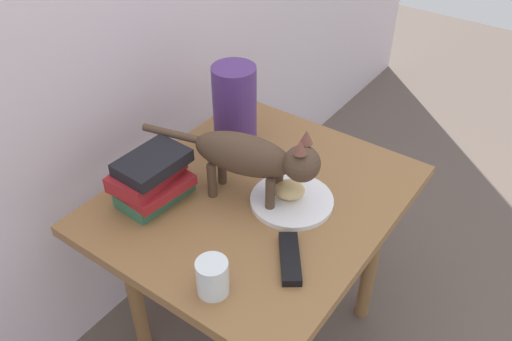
{
  "coord_description": "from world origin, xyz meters",
  "views": [
    {
      "loc": [
        -0.86,
        -0.62,
        1.47
      ],
      "look_at": [
        0.0,
        0.0,
        0.65
      ],
      "focal_mm": 37.16,
      "sensor_mm": 36.0,
      "label": 1
    }
  ],
  "objects_px": {
    "bread_roll": "(289,190)",
    "cat": "(254,157)",
    "plate": "(292,201)",
    "tv_remote": "(290,258)",
    "book_stack": "(152,179)",
    "side_table": "(256,216)",
    "candle_jar": "(213,279)",
    "green_vase": "(235,109)"
  },
  "relations": [
    {
      "from": "plate",
      "to": "tv_remote",
      "type": "distance_m",
      "value": 0.2
    },
    {
      "from": "green_vase",
      "to": "side_table",
      "type": "bearing_deg",
      "value": -129.18
    },
    {
      "from": "bread_roll",
      "to": "candle_jar",
      "type": "xyz_separation_m",
      "value": [
        -0.34,
        -0.03,
        -0.0
      ]
    },
    {
      "from": "plate",
      "to": "cat",
      "type": "distance_m",
      "value": 0.16
    },
    {
      "from": "plate",
      "to": "green_vase",
      "type": "relative_size",
      "value": 0.84
    },
    {
      "from": "book_stack",
      "to": "candle_jar",
      "type": "height_order",
      "value": "book_stack"
    },
    {
      "from": "tv_remote",
      "to": "side_table",
      "type": "bearing_deg",
      "value": 17.28
    },
    {
      "from": "bread_roll",
      "to": "tv_remote",
      "type": "bearing_deg",
      "value": -146.52
    },
    {
      "from": "side_table",
      "to": "tv_remote",
      "type": "relative_size",
      "value": 5.22
    },
    {
      "from": "plate",
      "to": "candle_jar",
      "type": "xyz_separation_m",
      "value": [
        -0.34,
        -0.02,
        0.03
      ]
    },
    {
      "from": "bread_roll",
      "to": "book_stack",
      "type": "xyz_separation_m",
      "value": [
        -0.2,
        0.29,
        0.03
      ]
    },
    {
      "from": "cat",
      "to": "tv_remote",
      "type": "relative_size",
      "value": 3.14
    },
    {
      "from": "side_table",
      "to": "bread_roll",
      "type": "bearing_deg",
      "value": -72.08
    },
    {
      "from": "plate",
      "to": "tv_remote",
      "type": "bearing_deg",
      "value": -148.59
    },
    {
      "from": "side_table",
      "to": "tv_remote",
      "type": "bearing_deg",
      "value": -126.18
    },
    {
      "from": "plate",
      "to": "cat",
      "type": "height_order",
      "value": "cat"
    },
    {
      "from": "plate",
      "to": "side_table",
      "type": "bearing_deg",
      "value": 106.29
    },
    {
      "from": "bread_roll",
      "to": "tv_remote",
      "type": "height_order",
      "value": "bread_roll"
    },
    {
      "from": "side_table",
      "to": "green_vase",
      "type": "bearing_deg",
      "value": 50.82
    },
    {
      "from": "candle_jar",
      "to": "side_table",
      "type": "bearing_deg",
      "value": 19.56
    },
    {
      "from": "side_table",
      "to": "book_stack",
      "type": "height_order",
      "value": "book_stack"
    },
    {
      "from": "green_vase",
      "to": "bread_roll",
      "type": "bearing_deg",
      "value": -114.04
    },
    {
      "from": "bread_roll",
      "to": "book_stack",
      "type": "relative_size",
      "value": 0.39
    },
    {
      "from": "cat",
      "to": "green_vase",
      "type": "distance_m",
      "value": 0.24
    },
    {
      "from": "plate",
      "to": "green_vase",
      "type": "height_order",
      "value": "green_vase"
    },
    {
      "from": "cat",
      "to": "candle_jar",
      "type": "relative_size",
      "value": 5.53
    },
    {
      "from": "bread_roll",
      "to": "tv_remote",
      "type": "relative_size",
      "value": 0.53
    },
    {
      "from": "side_table",
      "to": "plate",
      "type": "distance_m",
      "value": 0.13
    },
    {
      "from": "side_table",
      "to": "tv_remote",
      "type": "height_order",
      "value": "tv_remote"
    },
    {
      "from": "bread_roll",
      "to": "cat",
      "type": "height_order",
      "value": "cat"
    },
    {
      "from": "plate",
      "to": "tv_remote",
      "type": "relative_size",
      "value": 1.43
    },
    {
      "from": "plate",
      "to": "bread_roll",
      "type": "height_order",
      "value": "bread_roll"
    },
    {
      "from": "cat",
      "to": "book_stack",
      "type": "bearing_deg",
      "value": 126.87
    },
    {
      "from": "book_stack",
      "to": "candle_jar",
      "type": "distance_m",
      "value": 0.34
    },
    {
      "from": "bread_roll",
      "to": "green_vase",
      "type": "relative_size",
      "value": 0.31
    },
    {
      "from": "cat",
      "to": "book_stack",
      "type": "distance_m",
      "value": 0.26
    },
    {
      "from": "green_vase",
      "to": "tv_remote",
      "type": "relative_size",
      "value": 1.71
    },
    {
      "from": "plate",
      "to": "tv_remote",
      "type": "height_order",
      "value": "tv_remote"
    },
    {
      "from": "bread_roll",
      "to": "candle_jar",
      "type": "bearing_deg",
      "value": -175.59
    },
    {
      "from": "cat",
      "to": "green_vase",
      "type": "height_order",
      "value": "green_vase"
    },
    {
      "from": "book_stack",
      "to": "bread_roll",
      "type": "bearing_deg",
      "value": -55.51
    },
    {
      "from": "cat",
      "to": "candle_jar",
      "type": "xyz_separation_m",
      "value": [
        -0.3,
        -0.11,
        -0.09
      ]
    }
  ]
}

